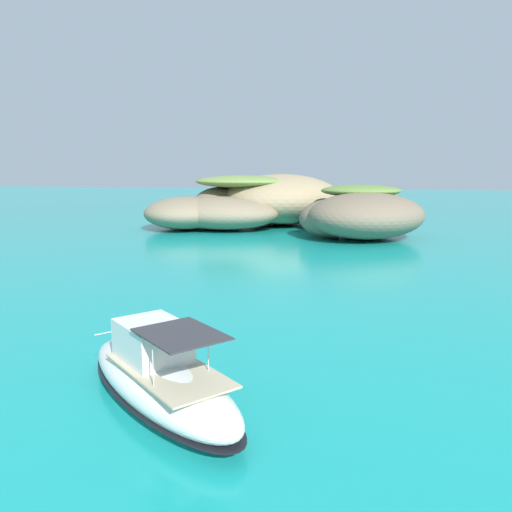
# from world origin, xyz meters

# --- Properties ---
(islet_large) EXTENTS (24.08, 24.35, 6.50)m
(islet_large) POSITION_xyz_m (-12.38, 60.52, 2.85)
(islet_large) COLOR #9E8966
(islet_large) RESTS_ON ground
(islet_small) EXTENTS (15.88, 17.60, 5.41)m
(islet_small) POSITION_xyz_m (1.56, 52.48, 2.41)
(islet_small) COLOR #756651
(islet_small) RESTS_ON ground
(motorboat_white) EXTENTS (7.88, 6.89, 2.54)m
(motorboat_white) POSITION_xyz_m (-1.97, 12.80, 0.81)
(motorboat_white) COLOR white
(motorboat_white) RESTS_ON ground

